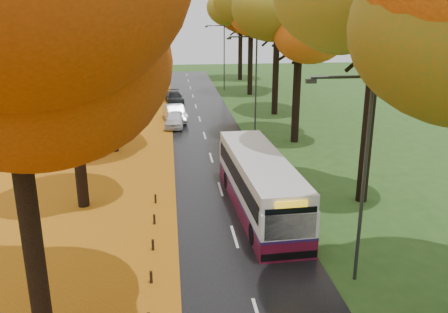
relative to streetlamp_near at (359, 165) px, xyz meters
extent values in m
cube|color=black|center=(-3.95, 17.00, -4.69)|extent=(6.50, 90.00, 0.04)
cube|color=silver|center=(-3.95, 17.00, -4.67)|extent=(0.12, 90.00, 0.01)
cube|color=#7D3C0B|center=(-12.95, 17.00, -4.70)|extent=(12.00, 90.00, 0.02)
cube|color=orange|center=(-7.00, 17.00, -4.67)|extent=(0.90, 90.00, 0.01)
cylinder|color=black|center=(-10.85, -2.50, -0.43)|extent=(0.60, 0.60, 8.58)
ellipsoid|color=orange|center=(-10.85, -2.50, 4.93)|extent=(9.20, 9.20, 7.18)
cylinder|color=black|center=(-11.45, 8.50, -0.14)|extent=(0.60, 0.60, 9.15)
ellipsoid|color=orange|center=(-11.45, 8.50, 5.58)|extent=(8.00, 8.00, 6.24)
cylinder|color=black|center=(-10.85, 18.50, -0.71)|extent=(0.60, 0.60, 8.00)
ellipsoid|color=orange|center=(-10.85, 18.50, 4.29)|extent=(9.20, 9.20, 7.18)
cylinder|color=black|center=(-11.45, 30.50, -0.43)|extent=(0.60, 0.60, 8.58)
ellipsoid|color=orange|center=(-11.45, 30.50, 4.93)|extent=(8.00, 8.00, 6.24)
cylinder|color=black|center=(-10.85, 41.50, -0.14)|extent=(0.60, 0.60, 9.15)
ellipsoid|color=orange|center=(-10.85, 41.50, 5.58)|extent=(9.20, 9.20, 7.18)
cylinder|color=black|center=(-11.45, 51.50, -0.71)|extent=(0.60, 0.60, 8.00)
ellipsoid|color=orange|center=(-11.45, 51.50, 4.29)|extent=(8.00, 8.00, 6.24)
cylinder|color=black|center=(3.55, 7.50, -0.11)|extent=(0.60, 0.60, 9.22)
ellipsoid|color=#B6440D|center=(3.55, 7.50, 5.65)|extent=(8.20, 8.20, 6.40)
cylinder|color=black|center=(2.95, 19.50, -0.62)|extent=(0.60, 0.60, 8.19)
ellipsoid|color=#B6440D|center=(2.95, 19.50, 4.50)|extent=(9.20, 9.20, 7.18)
cylinder|color=black|center=(3.55, 29.50, -0.36)|extent=(0.60, 0.60, 8.70)
ellipsoid|color=#B6440D|center=(3.55, 29.50, 5.08)|extent=(8.20, 8.20, 6.40)
cylinder|color=black|center=(2.95, 40.50, -0.11)|extent=(0.60, 0.60, 9.22)
ellipsoid|color=#B6440D|center=(2.95, 40.50, 5.65)|extent=(9.20, 9.20, 7.18)
cylinder|color=black|center=(3.55, 52.50, -0.62)|extent=(0.60, 0.60, 8.19)
ellipsoid|color=#B6440D|center=(3.55, 52.50, 4.50)|extent=(8.20, 8.20, 6.40)
cube|color=black|center=(-7.65, 0.60, -4.45)|extent=(0.11, 0.11, 0.52)
cube|color=black|center=(-7.65, 3.20, -4.45)|extent=(0.11, 0.11, 0.52)
cube|color=black|center=(-7.65, 5.80, -4.45)|extent=(0.11, 0.11, 0.52)
cube|color=black|center=(-7.65, 8.40, -4.45)|extent=(0.11, 0.11, 0.52)
cylinder|color=#333538|center=(0.25, 0.00, -0.71)|extent=(0.14, 0.14, 8.00)
cylinder|color=#333538|center=(-0.85, 0.00, 3.19)|extent=(2.20, 0.11, 0.11)
cube|color=#333538|center=(-1.95, 0.00, 3.07)|extent=(0.35, 0.18, 0.14)
cylinder|color=#333538|center=(0.25, 22.00, -0.71)|extent=(0.14, 0.14, 8.00)
cylinder|color=#333538|center=(-0.85, 22.00, 3.19)|extent=(2.20, 0.11, 0.11)
cube|color=#333538|center=(-1.95, 22.00, 3.07)|extent=(0.35, 0.18, 0.14)
cylinder|color=#333538|center=(0.25, 44.00, -0.71)|extent=(0.14, 0.14, 8.00)
cylinder|color=#333538|center=(-0.85, 44.00, 3.19)|extent=(2.20, 0.11, 0.11)
cube|color=#333538|center=(-1.95, 44.00, 3.07)|extent=(0.35, 0.18, 0.14)
cube|color=#590E24|center=(-2.25, 6.90, -4.23)|extent=(2.97, 10.97, 0.89)
cube|color=silver|center=(-2.25, 6.90, -3.14)|extent=(2.97, 10.97, 1.28)
cube|color=silver|center=(-2.25, 6.90, -2.15)|extent=(2.91, 10.75, 0.69)
cube|color=#28164F|center=(-2.25, 6.90, -3.73)|extent=(2.99, 10.99, 0.12)
cube|color=black|center=(-2.25, 6.90, -2.75)|extent=(2.96, 10.11, 0.84)
cube|color=black|center=(-2.01, 1.50, -2.94)|extent=(2.17, 0.16, 1.38)
cube|color=yellow|center=(-2.01, 1.50, -2.08)|extent=(1.36, 0.12, 0.28)
cube|color=black|center=(-2.01, 1.52, -4.40)|extent=(2.42, 0.23, 0.35)
cylinder|color=black|center=(-3.20, 3.16, -4.18)|extent=(0.32, 1.00, 0.99)
cylinder|color=black|center=(-0.97, 3.26, -4.18)|extent=(0.32, 1.00, 0.99)
cylinder|color=black|center=(-3.52, 10.11, -4.18)|extent=(0.32, 1.00, 0.99)
cylinder|color=black|center=(-1.29, 10.21, -4.18)|extent=(0.32, 1.00, 0.99)
imported|color=white|center=(-6.30, 25.23, -4.00)|extent=(2.07, 4.15, 1.36)
imported|color=#A7A9AF|center=(-6.24, 27.40, -3.93)|extent=(2.30, 4.74, 1.50)
imported|color=black|center=(-6.17, 35.89, -4.04)|extent=(2.18, 4.49, 1.26)
camera|label=1|loc=(-6.71, -15.52, 5.49)|focal=38.00mm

